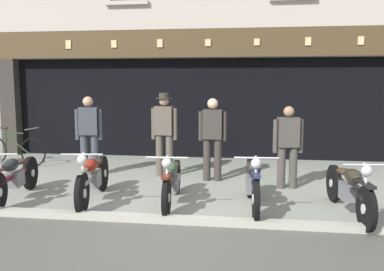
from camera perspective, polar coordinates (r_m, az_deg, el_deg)
The scene contains 13 objects.
ground at distance 5.01m, azimuth -5.19°, elevation -16.24°, with size 23.34×22.00×0.18m.
shop_facade at distance 12.52m, azimuth 3.07°, elevation 6.00°, with size 11.64×4.42×6.19m.
motorcycle_left at distance 7.57m, azimuth -23.21°, elevation -5.11°, with size 0.62×1.98×0.90m.
motorcycle_center_left at distance 7.06m, azimuth -13.46°, elevation -5.49°, with size 0.62×2.04×0.91m.
motorcycle_center at distance 6.70m, azimuth -2.79°, elevation -6.09°, with size 0.62×1.97×0.90m.
motorcycle_center_right at distance 6.55m, azimuth 8.34°, elevation -6.27°, with size 0.62×2.02×0.93m.
motorcycle_right at distance 6.60m, azimuth 20.78°, elevation -6.76°, with size 0.62×2.03×0.90m.
salesman_left at distance 8.95m, azimuth -13.99°, elevation 0.45°, with size 0.55×0.29×1.68m.
shopkeeper_center at distance 8.65m, azimuth -3.83°, elevation 0.71°, with size 0.56×0.34×1.75m.
salesman_right at distance 8.27m, azimuth 2.83°, elevation 0.03°, with size 0.56×0.25×1.66m.
assistant_far_right at distance 7.87m, azimuth 13.04°, elevation -1.10°, with size 0.55×0.27×1.53m.
advert_board_near at distance 11.17m, azimuth -5.79°, elevation 5.80°, with size 0.71×0.03×0.92m.
leaning_bicycle at distance 10.88m, azimuth -23.35°, elevation -1.76°, with size 1.76×0.50×0.93m.
Camera 1 is at (1.06, -5.45, 1.95)m, focal length 38.82 mm.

